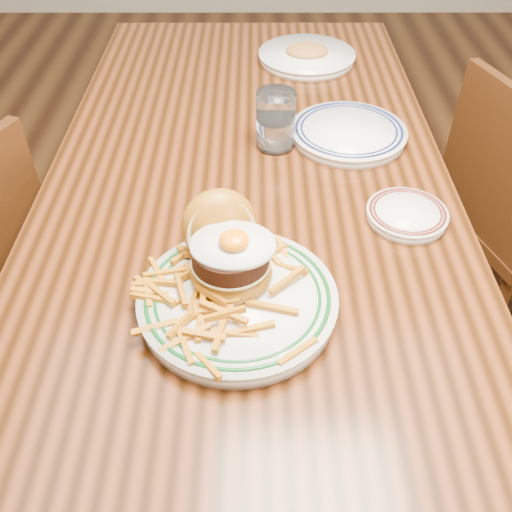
{
  "coord_description": "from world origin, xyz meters",
  "views": [
    {
      "loc": [
        0.02,
        -1.05,
        1.44
      ],
      "look_at": [
        0.02,
        -0.4,
        0.84
      ],
      "focal_mm": 40.0,
      "sensor_mm": 36.0,
      "label": 1
    }
  ],
  "objects_px": {
    "table": "(249,194)",
    "chair_right": "(512,213)",
    "main_plate": "(234,282)",
    "side_plate": "(407,214)"
  },
  "relations": [
    {
      "from": "table",
      "to": "chair_right",
      "type": "bearing_deg",
      "value": 15.96
    },
    {
      "from": "main_plate",
      "to": "table",
      "type": "bearing_deg",
      "value": 71.21
    },
    {
      "from": "table",
      "to": "side_plate",
      "type": "relative_size",
      "value": 10.4
    },
    {
      "from": "table",
      "to": "side_plate",
      "type": "height_order",
      "value": "side_plate"
    },
    {
      "from": "chair_right",
      "to": "side_plate",
      "type": "bearing_deg",
      "value": 24.85
    },
    {
      "from": "chair_right",
      "to": "main_plate",
      "type": "height_order",
      "value": "main_plate"
    },
    {
      "from": "chair_right",
      "to": "side_plate",
      "type": "distance_m",
      "value": 0.68
    },
    {
      "from": "chair_right",
      "to": "side_plate",
      "type": "height_order",
      "value": "chair_right"
    },
    {
      "from": "table",
      "to": "chair_right",
      "type": "distance_m",
      "value": 0.8
    },
    {
      "from": "table",
      "to": "side_plate",
      "type": "xyz_separation_m",
      "value": [
        0.3,
        -0.2,
        0.1
      ]
    }
  ]
}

